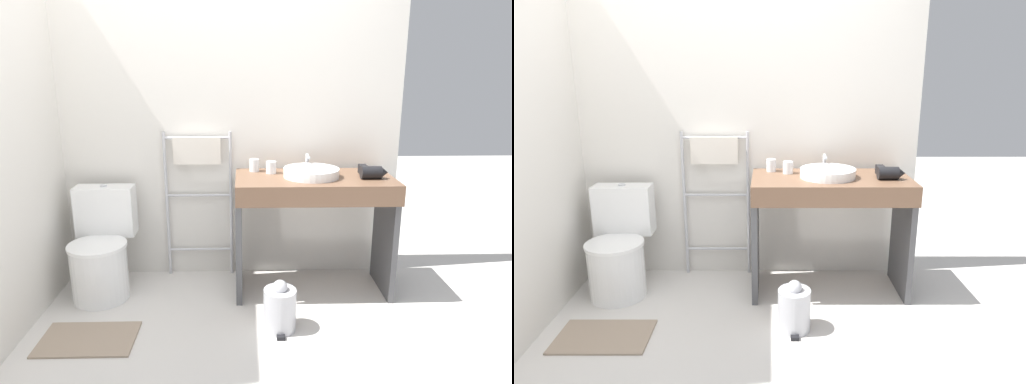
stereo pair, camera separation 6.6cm
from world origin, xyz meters
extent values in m
plane|color=silver|center=(0.00, 0.00, 0.00)|extent=(12.00, 12.00, 0.00)
cube|color=silver|center=(0.00, 1.27, 1.21)|extent=(2.61, 0.12, 2.42)
cube|color=silver|center=(-1.25, 0.60, 1.21)|extent=(0.12, 1.81, 2.42)
cylinder|color=white|center=(-0.86, 0.79, 0.19)|extent=(0.38, 0.38, 0.38)
cylinder|color=white|center=(-0.86, 0.79, 0.39)|extent=(0.40, 0.40, 0.02)
cube|color=white|center=(-0.86, 1.05, 0.56)|extent=(0.42, 0.17, 0.36)
cylinder|color=silver|center=(-0.86, 1.05, 0.75)|extent=(0.05, 0.05, 0.01)
cylinder|color=silver|center=(-0.44, 1.18, 0.56)|extent=(0.02, 0.02, 1.12)
cylinder|color=silver|center=(0.05, 1.18, 0.56)|extent=(0.02, 0.02, 1.12)
cylinder|color=silver|center=(-0.19, 1.18, 0.20)|extent=(0.48, 0.02, 0.02)
cylinder|color=silver|center=(-0.19, 1.18, 0.64)|extent=(0.48, 0.02, 0.02)
cylinder|color=silver|center=(-0.19, 1.18, 1.07)|extent=(0.48, 0.02, 0.02)
cube|color=silver|center=(-0.19, 1.15, 0.98)|extent=(0.35, 0.04, 0.20)
cube|color=brown|center=(0.63, 0.89, 0.83)|extent=(1.08, 0.56, 0.03)
cube|color=brown|center=(0.63, 0.62, 0.76)|extent=(1.08, 0.02, 0.10)
cube|color=#4C4C4F|center=(0.11, 0.89, 0.40)|extent=(0.04, 0.47, 0.81)
cube|color=#4C4C4F|center=(1.15, 0.89, 0.40)|extent=(0.04, 0.47, 0.81)
cylinder|color=white|center=(0.61, 0.88, 0.87)|extent=(0.38, 0.38, 0.06)
cylinder|color=silver|center=(0.61, 0.88, 0.90)|extent=(0.31, 0.31, 0.01)
cylinder|color=silver|center=(0.61, 1.10, 0.90)|extent=(0.02, 0.02, 0.12)
cylinder|color=silver|center=(0.61, 1.06, 0.95)|extent=(0.02, 0.09, 0.02)
cylinder|color=white|center=(0.22, 1.07, 0.89)|extent=(0.07, 0.07, 0.09)
cylinder|color=white|center=(0.34, 1.00, 0.89)|extent=(0.07, 0.07, 0.09)
cylinder|color=black|center=(1.00, 0.82, 0.89)|extent=(0.14, 0.09, 0.09)
cone|color=black|center=(1.09, 0.82, 0.89)|extent=(0.05, 0.07, 0.07)
cube|color=black|center=(0.97, 0.91, 0.89)|extent=(0.05, 0.10, 0.06)
cylinder|color=#B7B7BC|center=(0.36, 0.36, 0.13)|extent=(0.20, 0.20, 0.27)
sphere|color=#B7B7BC|center=(0.36, 0.36, 0.28)|extent=(0.09, 0.09, 0.09)
cube|color=black|center=(0.36, 0.25, 0.01)|extent=(0.05, 0.04, 0.02)
cube|color=gray|center=(-0.79, 0.27, 0.01)|extent=(0.56, 0.36, 0.01)
camera|label=1|loc=(0.15, -2.14, 1.57)|focal=32.00mm
camera|label=2|loc=(0.21, -2.14, 1.57)|focal=32.00mm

